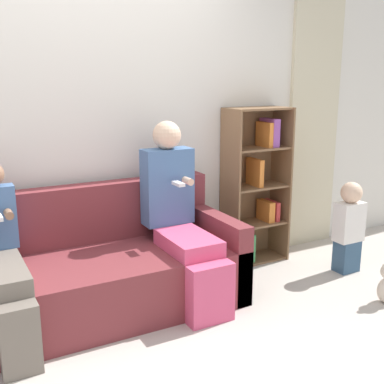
% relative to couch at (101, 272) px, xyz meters
% --- Properties ---
extents(ground_plane, '(14.00, 14.00, 0.00)m').
position_rel_couch_xyz_m(ground_plane, '(0.06, -0.53, -0.28)').
color(ground_plane, '#BCB2A8').
extents(back_wall, '(10.00, 0.06, 2.55)m').
position_rel_couch_xyz_m(back_wall, '(0.06, 0.45, 1.00)').
color(back_wall, silver).
rests_on(back_wall, ground_plane).
extents(curtain_panel, '(0.56, 0.04, 2.35)m').
position_rel_couch_xyz_m(curtain_panel, '(2.25, 0.40, 0.90)').
color(curtain_panel, beige).
rests_on(curtain_panel, ground_plane).
extents(couch, '(1.94, 0.85, 0.84)m').
position_rel_couch_xyz_m(couch, '(0.00, 0.00, 0.00)').
color(couch, maroon).
rests_on(couch, ground_plane).
extents(adult_seated, '(0.37, 0.81, 1.30)m').
position_rel_couch_xyz_m(adult_seated, '(0.58, -0.08, 0.38)').
color(adult_seated, '#DB4C75').
rests_on(adult_seated, ground_plane).
extents(child_seated, '(0.25, 0.81, 1.09)m').
position_rel_couch_xyz_m(child_seated, '(-0.63, -0.14, 0.26)').
color(child_seated, '#70665B').
rests_on(child_seated, ground_plane).
extents(toddler_standing, '(0.24, 0.18, 0.77)m').
position_rel_couch_xyz_m(toddler_standing, '(2.04, -0.32, 0.12)').
color(toddler_standing, '#335170').
rests_on(toddler_standing, ground_plane).
extents(bookshelf, '(0.55, 0.30, 1.36)m').
position_rel_couch_xyz_m(bookshelf, '(1.51, 0.29, 0.40)').
color(bookshelf, brown).
rests_on(bookshelf, ground_plane).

